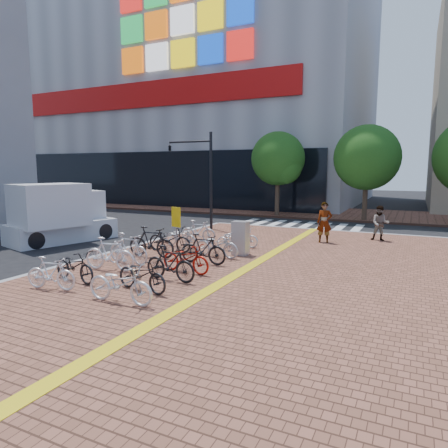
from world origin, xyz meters
The scene contains 30 objects.
ground centered at (0.00, 0.00, 0.00)m, with size 120.00×120.00×0.00m, color black.
sidewalk centered at (3.00, -5.00, 0.07)m, with size 14.00×34.00×0.15m, color brown.
tactile_strip centered at (2.00, -5.00, 0.16)m, with size 0.40×34.00×0.01m, color yellow.
kerb_north centered at (3.00, 12.00, 0.08)m, with size 14.00×0.25×0.15m, color gray.
far_sidewalk centered at (0.00, 21.00, 0.07)m, with size 70.00×8.00×0.15m, color brown.
department_store centered at (-15.99, 31.95, 13.98)m, with size 36.00×24.27×28.00m.
crosswalk centered at (0.50, 14.00, 0.01)m, with size 7.50×4.00×0.01m.
street_trees centered at (5.04, 17.45, 4.10)m, with size 16.20×4.60×6.35m.
bike_0 centered at (-1.97, -2.43, 0.62)m, with size 0.44×1.55×0.93m, color white.
bike_1 centered at (-2.02, -1.52, 0.63)m, with size 0.63×1.81×0.95m, color black.
bike_2 centered at (-1.96, -0.08, 0.70)m, with size 0.52×1.84×1.11m, color white.
bike_3 centered at (-2.00, 0.91, 0.70)m, with size 0.52×1.83×1.10m, color silver.
bike_4 centered at (-1.91, 2.14, 0.74)m, with size 0.55×1.95×1.17m, color black.
bike_5 centered at (-1.87, 3.35, 0.67)m, with size 0.68×1.96×1.03m, color black.
bike_6 centered at (-1.96, 4.34, 0.60)m, with size 0.59×1.70×0.89m, color #B6B7BB.
bike_7 centered at (-1.86, 5.68, 0.65)m, with size 0.47×1.67×1.01m, color silver.
bike_8 centered at (0.51, -2.48, 0.65)m, with size 0.66×1.90×1.00m, color silver.
bike_9 centered at (0.38, -1.43, 0.62)m, with size 0.62×1.78×0.94m, color black.
bike_10 centered at (0.51, -0.24, 0.68)m, with size 0.50×1.77×1.06m, color black.
bike_11 centered at (0.42, 0.79, 0.63)m, with size 0.63×1.82×0.96m, color #A4150B.
bike_12 centered at (0.36, 2.07, 0.68)m, with size 0.50×1.78×1.07m, color black.
bike_13 centered at (0.31, 3.23, 0.63)m, with size 0.64×1.83×0.96m, color #B8B8BD.
bike_14 centered at (0.44, 4.48, 0.58)m, with size 0.57×1.62×0.85m, color silver.
bike_15 centered at (0.33, 5.47, 0.57)m, with size 0.56×1.61×0.85m, color silver.
pedestrian_a centered at (3.33, 8.11, 1.07)m, with size 0.67×0.44×1.84m, color gray.
pedestrian_b centered at (5.58, 9.69, 0.97)m, with size 0.79×0.62×1.63m, color #474F5A.
utility_box centered at (0.94, 4.03, 0.81)m, with size 0.60×0.44×1.31m, color #AAAAAE.
yellow_sign centered at (-1.54, 3.31, 1.41)m, with size 0.49×0.19×1.82m.
traffic_light_pole centered at (-4.44, 9.54, 3.82)m, with size 2.85×1.10×5.31m.
box_truck centered at (-8.31, 3.66, 1.32)m, with size 3.25×5.21×2.80m.
Camera 1 is at (6.99, -10.00, 3.47)m, focal length 32.00 mm.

